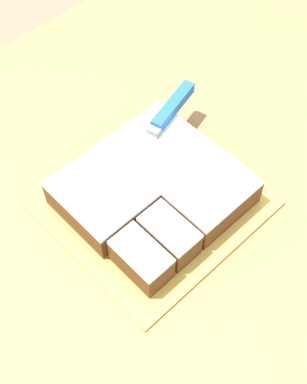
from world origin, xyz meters
TOP-DOWN VIEW (x-y plane):
  - ground_plane at (0.00, 0.00)m, footprint 8.00×8.00m
  - countertop at (0.00, 0.00)m, footprint 1.40×1.10m
  - cake_board at (0.00, 0.01)m, footprint 0.35×0.33m
  - cake at (0.00, 0.01)m, footprint 0.28×0.26m
  - knife at (0.12, 0.10)m, footprint 0.29×0.10m

SIDE VIEW (x-z plane):
  - ground_plane at x=0.00m, z-range 0.00..0.00m
  - countertop at x=0.00m, z-range 0.00..0.88m
  - cake_board at x=0.00m, z-range 0.88..0.89m
  - cake at x=0.00m, z-range 0.89..0.95m
  - knife at x=0.12m, z-range 0.95..0.97m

